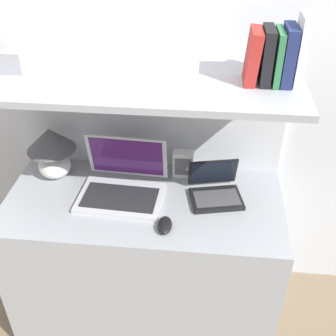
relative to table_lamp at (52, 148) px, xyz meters
The scene contains 15 objects.
wall_back 0.57m from the table_lamp, 24.71° to the left, with size 6.00×0.05×2.40m.
desk 0.73m from the table_lamp, 18.44° to the right, with size 1.29×0.61×0.77m.
back_riser 0.56m from the table_lamp, 19.95° to the left, with size 1.29×0.04×1.32m.
shelf 0.62m from the table_lamp, 10.30° to the right, with size 1.29×0.54×0.03m.
table_lamp is the anchor object (origin of this frame).
laptop_large 0.39m from the table_lamp, 16.62° to the right, with size 0.40×0.33×0.26m.
laptop_small 0.81m from the table_lamp, ahead, with size 0.27×0.25×0.16m.
computer_mouse 0.68m from the table_lamp, 29.43° to the right, with size 0.07×0.11×0.04m.
router_box 0.64m from the table_lamp, ahead, with size 0.10×0.06×0.13m.
book_white 1.20m from the table_lamp, ahead, with size 0.03×0.13×0.26m.
book_navy 1.15m from the table_lamp, ahead, with size 0.04×0.15×0.22m.
book_green 1.12m from the table_lamp, ahead, with size 0.02×0.15×0.20m.
book_black 1.08m from the table_lamp, ahead, with size 0.04×0.14×0.21m.
book_red 1.04m from the table_lamp, ahead, with size 0.06×0.14×0.20m.
shelf_gadget 0.47m from the table_lamp, 123.85° to the right, with size 0.09×0.07×0.09m.
Camera 1 is at (0.27, -1.19, 2.01)m, focal length 45.00 mm.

